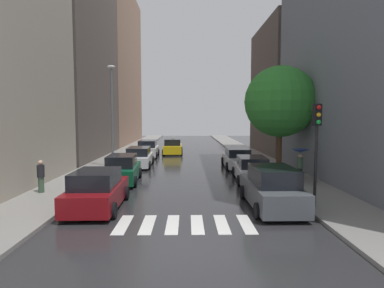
{
  "coord_description": "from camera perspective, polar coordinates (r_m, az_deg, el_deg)",
  "views": [
    {
      "loc": [
        0.09,
        -9.17,
        3.9
      ],
      "look_at": [
        0.57,
        23.94,
        1.2
      ],
      "focal_mm": 30.81,
      "sensor_mm": 36.0,
      "label": 1
    }
  ],
  "objects": [
    {
      "name": "sidewalk_right",
      "position": [
        34.0,
        10.04,
        -1.87
      ],
      "size": [
        3.0,
        72.0,
        0.15
      ],
      "primitive_type": "cube",
      "color": "gray",
      "rests_on": "ground"
    },
    {
      "name": "parked_car_left_second",
      "position": [
        20.1,
        -11.96,
        -4.36
      ],
      "size": [
        2.15,
        4.49,
        1.67
      ],
      "rotation": [
        0.0,
        0.0,
        1.62
      ],
      "color": "#0C4C2D",
      "rests_on": "ground"
    },
    {
      "name": "traffic_light_right_corner",
      "position": [
        14.56,
        20.78,
        1.95
      ],
      "size": [
        0.3,
        0.42,
        4.3
      ],
      "color": "black",
      "rests_on": "sidewalk_right"
    },
    {
      "name": "parked_car_right_nearest",
      "position": [
        14.62,
        13.66,
        -7.55
      ],
      "size": [
        2.13,
        4.81,
        1.81
      ],
      "rotation": [
        0.0,
        0.0,
        1.58
      ],
      "color": "#474C51",
      "rests_on": "ground"
    },
    {
      "name": "building_left_mid",
      "position": [
        34.3,
        -20.5,
        15.94
      ],
      "size": [
        6.0,
        14.34,
        21.55
      ],
      "primitive_type": "cube",
      "color": "#564C47",
      "rests_on": "ground"
    },
    {
      "name": "sidewalk_left",
      "position": [
        34.04,
        -12.0,
        -1.89
      ],
      "size": [
        3.0,
        72.0,
        0.15
      ],
      "primitive_type": "cube",
      "color": "gray",
      "rests_on": "ground"
    },
    {
      "name": "ground_plane",
      "position": [
        33.41,
        -0.99,
        -2.08
      ],
      "size": [
        28.0,
        72.0,
        0.04
      ],
      "primitive_type": "cube",
      "color": "#28282B"
    },
    {
      "name": "parked_car_left_nearest",
      "position": [
        14.68,
        -16.11,
        -7.78
      ],
      "size": [
        2.21,
        4.49,
        1.67
      ],
      "rotation": [
        0.0,
        0.0,
        1.59
      ],
      "color": "maroon",
      "rests_on": "ground"
    },
    {
      "name": "parked_car_right_second",
      "position": [
        20.39,
        10.25,
        -4.37
      ],
      "size": [
        2.17,
        4.63,
        1.53
      ],
      "rotation": [
        0.0,
        0.0,
        1.53
      ],
      "color": "silver",
      "rests_on": "ground"
    },
    {
      "name": "parked_car_left_fourth",
      "position": [
        32.53,
        -7.66,
        -0.89
      ],
      "size": [
        2.11,
        4.43,
        1.66
      ],
      "rotation": [
        0.0,
        0.0,
        1.59
      ],
      "color": "silver",
      "rests_on": "ground"
    },
    {
      "name": "street_tree_right",
      "position": [
        22.87,
        15.01,
        7.07
      ],
      "size": [
        4.74,
        4.74,
        7.16
      ],
      "color": "#513823",
      "rests_on": "sidewalk_right"
    },
    {
      "name": "building_right_mid",
      "position": [
        36.96,
        16.54,
        8.94
      ],
      "size": [
        6.0,
        12.09,
        13.56
      ],
      "primitive_type": "cube",
      "color": "#564C47",
      "rests_on": "ground"
    },
    {
      "name": "lamp_post_left",
      "position": [
        25.46,
        -13.71,
        5.85
      ],
      "size": [
        0.6,
        0.28,
        7.59
      ],
      "color": "#595B60",
      "rests_on": "sidewalk_left"
    },
    {
      "name": "pedestrian_near_tree",
      "position": [
        20.23,
        18.21,
        -2.3
      ],
      "size": [
        1.01,
        1.01,
        1.88
      ],
      "rotation": [
        0.0,
        0.0,
        1.64
      ],
      "color": "black",
      "rests_on": "sidewalk_right"
    },
    {
      "name": "taxi_midroad",
      "position": [
        34.85,
        -3.36,
        -0.51
      ],
      "size": [
        2.14,
        4.49,
        1.81
      ],
      "rotation": [
        0.0,
        0.0,
        1.59
      ],
      "color": "yellow",
      "rests_on": "ground"
    },
    {
      "name": "building_left_far",
      "position": [
        50.79,
        -13.79,
        12.79
      ],
      "size": [
        6.0,
        19.75,
        22.4
      ],
      "primitive_type": "cube",
      "color": "#8C6B56",
      "rests_on": "ground"
    },
    {
      "name": "pedestrian_by_kerb",
      "position": [
        18.11,
        -24.7,
        -5.0
      ],
      "size": [
        0.36,
        0.36,
        1.62
      ],
      "rotation": [
        0.0,
        0.0,
        5.75
      ],
      "color": "#38513D",
      "rests_on": "sidewalk_left"
    },
    {
      "name": "parked_car_left_third",
      "position": [
        26.28,
        -9.14,
        -2.31
      ],
      "size": [
        2.14,
        4.81,
        1.56
      ],
      "rotation": [
        0.0,
        0.0,
        1.59
      ],
      "color": "silver",
      "rests_on": "ground"
    },
    {
      "name": "crosswalk_stripes",
      "position": [
        12.35,
        -1.24,
        -13.71
      ],
      "size": [
        4.95,
        2.2,
        0.01
      ],
      "color": "silver",
      "rests_on": "ground"
    },
    {
      "name": "parked_car_right_third",
      "position": [
        25.62,
        7.82,
        -2.5
      ],
      "size": [
        2.08,
        4.57,
        1.53
      ],
      "rotation": [
        0.0,
        0.0,
        1.57
      ],
      "color": "silver",
      "rests_on": "ground"
    }
  ]
}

